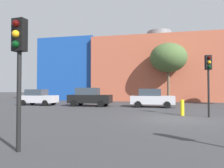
# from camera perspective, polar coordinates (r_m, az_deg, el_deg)

# --- Properties ---
(ground_plane) EXTENTS (200.00, 200.00, 0.00)m
(ground_plane) POSITION_cam_1_polar(r_m,az_deg,el_deg) (12.71, 17.25, -9.02)
(ground_plane) COLOR #38383A
(building_backdrop) EXTENTS (37.81, 13.82, 11.39)m
(building_backdrop) POSITION_cam_1_polar(r_m,az_deg,el_deg) (36.50, 12.58, 3.52)
(building_backdrop) COLOR #B2563D
(building_backdrop) RESTS_ON ground_plane
(parked_car_0) EXTENTS (3.90, 1.92, 1.69)m
(parked_car_0) POSITION_cam_1_polar(r_m,az_deg,el_deg) (24.06, -19.23, -3.39)
(parked_car_0) COLOR silver
(parked_car_0) RESTS_ON ground_plane
(parked_car_1) EXTENTS (4.28, 2.10, 1.85)m
(parked_car_1) POSITION_cam_1_polar(r_m,az_deg,el_deg) (21.61, -6.05, -3.48)
(parked_car_1) COLOR black
(parked_car_1) RESTS_ON ground_plane
(parked_car_2) EXTENTS (4.04, 1.98, 1.75)m
(parked_car_2) POSITION_cam_1_polar(r_m,az_deg,el_deg) (20.53, 10.65, -3.71)
(parked_car_2) COLOR silver
(parked_car_2) RESTS_ON ground_plane
(traffic_light_near_left) EXTENTS (0.38, 0.38, 3.63)m
(traffic_light_near_left) POSITION_cam_1_polar(r_m,az_deg,el_deg) (6.39, -23.74, 7.54)
(traffic_light_near_left) COLOR black
(traffic_light_near_left) RESTS_ON ground_plane
(traffic_light_island) EXTENTS (0.40, 0.39, 3.78)m
(traffic_light_island) POSITION_cam_1_polar(r_m,az_deg,el_deg) (14.21, 24.48, 3.09)
(traffic_light_island) COLOR black
(traffic_light_island) RESTS_ON ground_plane
(bare_tree_1) EXTENTS (4.69, 4.69, 7.61)m
(bare_tree_1) POSITION_cam_1_polar(r_m,az_deg,el_deg) (28.27, 14.86, 6.78)
(bare_tree_1) COLOR brown
(bare_tree_1) RESTS_ON ground_plane
(bollard_yellow_0) EXTENTS (0.24, 0.24, 1.03)m
(bollard_yellow_0) POSITION_cam_1_polar(r_m,az_deg,el_deg) (14.51, 18.33, -6.02)
(bollard_yellow_0) COLOR yellow
(bollard_yellow_0) RESTS_ON ground_plane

